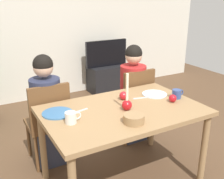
% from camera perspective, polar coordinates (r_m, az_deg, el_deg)
% --- Properties ---
extents(ground_plane, '(7.68, 7.68, 0.00)m').
position_cam_1_polar(ground_plane, '(2.78, 2.12, -18.43)').
color(ground_plane, brown).
extents(back_wall, '(6.40, 0.10, 2.60)m').
position_cam_1_polar(back_wall, '(4.62, -15.07, 13.90)').
color(back_wall, beige).
rests_on(back_wall, ground).
extents(dining_table, '(1.40, 0.90, 0.75)m').
position_cam_1_polar(dining_table, '(2.42, 2.31, -5.93)').
color(dining_table, '#99754C').
rests_on(dining_table, ground).
extents(chair_left, '(0.40, 0.40, 0.90)m').
position_cam_1_polar(chair_left, '(2.82, -13.24, -6.12)').
color(chair_left, brown).
rests_on(chair_left, ground).
extents(chair_right, '(0.40, 0.40, 0.90)m').
position_cam_1_polar(chair_right, '(3.21, 4.66, -2.34)').
color(chair_right, brown).
rests_on(chair_right, ground).
extents(person_left_child, '(0.30, 0.30, 1.17)m').
position_cam_1_polar(person_left_child, '(2.82, -13.52, -4.81)').
color(person_left_child, '#33384C').
rests_on(person_left_child, ground).
extents(person_right_child, '(0.30, 0.30, 1.17)m').
position_cam_1_polar(person_right_child, '(3.22, 4.37, -1.20)').
color(person_right_child, '#33384C').
rests_on(person_right_child, ground).
extents(tv_stand, '(0.64, 0.40, 0.48)m').
position_cam_1_polar(tv_stand, '(4.93, -1.13, 2.29)').
color(tv_stand, black).
rests_on(tv_stand, ground).
extents(tv, '(0.79, 0.05, 0.46)m').
position_cam_1_polar(tv, '(4.82, -1.18, 7.64)').
color(tv, black).
rests_on(tv, tv_stand).
extents(candle_centerpiece, '(0.09, 0.09, 0.33)m').
position_cam_1_polar(candle_centerpiece, '(2.35, 3.17, -2.80)').
color(candle_centerpiece, red).
rests_on(candle_centerpiece, dining_table).
extents(plate_left, '(0.26, 0.26, 0.01)m').
position_cam_1_polar(plate_left, '(2.34, -11.46, -4.90)').
color(plate_left, teal).
rests_on(plate_left, dining_table).
extents(plate_right, '(0.25, 0.25, 0.01)m').
position_cam_1_polar(plate_right, '(2.75, 8.94, -0.98)').
color(plate_right, silver).
rests_on(plate_right, dining_table).
extents(mug_left, '(0.13, 0.09, 0.09)m').
position_cam_1_polar(mug_left, '(2.15, -8.62, -5.88)').
color(mug_left, silver).
rests_on(mug_left, dining_table).
extents(mug_right, '(0.13, 0.09, 0.09)m').
position_cam_1_polar(mug_right, '(2.69, 13.51, -0.90)').
color(mug_right, '#33477F').
rests_on(mug_right, dining_table).
extents(fork_left, '(0.18, 0.05, 0.01)m').
position_cam_1_polar(fork_left, '(2.35, -6.98, -4.57)').
color(fork_left, silver).
rests_on(fork_left, dining_table).
extents(fork_right, '(0.18, 0.06, 0.01)m').
position_cam_1_polar(fork_right, '(2.64, 6.35, -1.77)').
color(fork_right, silver).
rests_on(fork_right, dining_table).
extents(bowl_walnuts, '(0.17, 0.17, 0.07)m').
position_cam_1_polar(bowl_walnuts, '(2.14, 4.64, -6.18)').
color(bowl_walnuts, '#99754C').
rests_on(bowl_walnuts, dining_table).
extents(apple_near_candle, '(0.08, 0.08, 0.08)m').
position_cam_1_polar(apple_near_candle, '(2.58, 2.43, -1.29)').
color(apple_near_candle, red).
rests_on(apple_near_candle, dining_table).
extents(apple_by_left_plate, '(0.07, 0.07, 0.07)m').
position_cam_1_polar(apple_by_left_plate, '(2.59, 12.68, -1.82)').
color(apple_by_left_plate, red).
rests_on(apple_by_left_plate, dining_table).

